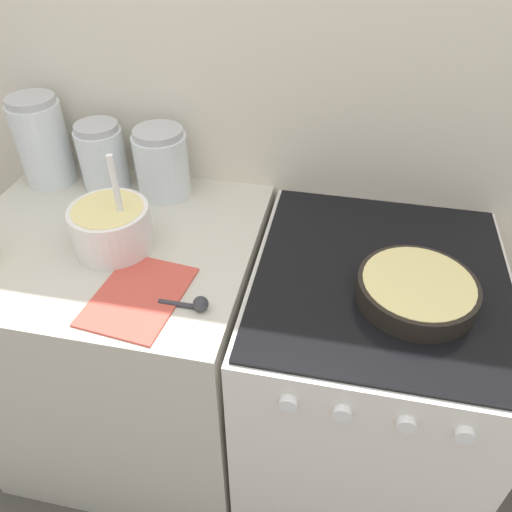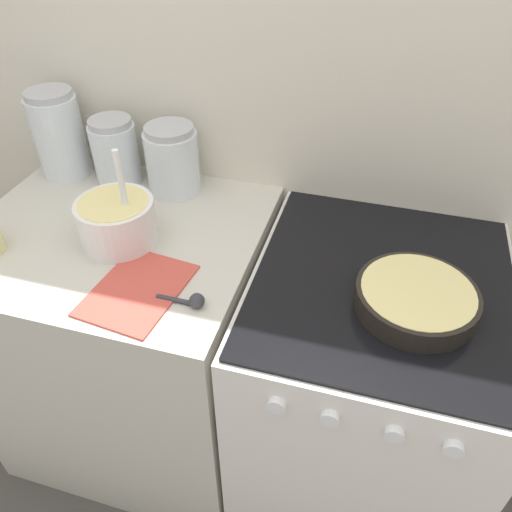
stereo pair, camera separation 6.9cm
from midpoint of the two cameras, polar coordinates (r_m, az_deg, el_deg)
wall_back at (r=1.45m, az=1.08°, el=18.60°), size 4.60×0.05×2.40m
countertop_cabinet at (r=1.71m, az=-15.19°, el=-10.08°), size 0.80×0.70×0.90m
stove at (r=1.59m, az=10.37°, el=-14.40°), size 0.64×0.72×0.90m
mixing_bowl at (r=1.33m, az=-17.68°, el=3.29°), size 0.20×0.20×0.27m
baking_pan at (r=1.19m, az=16.32°, el=-3.78°), size 0.27×0.27×0.06m
storage_jar_left at (r=1.68m, az=-24.21°, el=11.34°), size 0.15×0.15×0.27m
storage_jar_middle at (r=1.60m, az=-18.28°, el=10.28°), size 0.14×0.14×0.20m
storage_jar_right at (r=1.52m, az=-11.97°, el=9.91°), size 0.16×0.16×0.20m
recipe_page at (r=1.21m, az=-14.91°, el=-4.46°), size 0.22×0.28×0.01m
measuring_spoon at (r=1.14m, az=-8.66°, el=-5.48°), size 0.12×0.04×0.04m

